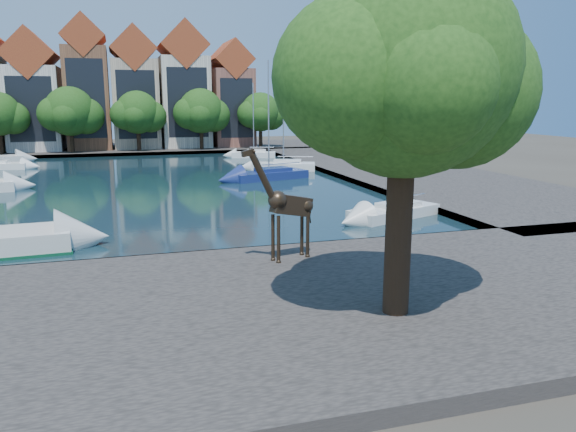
# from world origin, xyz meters

# --- Properties ---
(ground) EXTENTS (160.00, 160.00, 0.00)m
(ground) POSITION_xyz_m (0.00, 0.00, 0.00)
(ground) COLOR #38332B
(ground) RESTS_ON ground
(water_basin) EXTENTS (38.00, 50.00, 0.08)m
(water_basin) POSITION_xyz_m (0.00, 24.00, 0.04)
(water_basin) COLOR black
(water_basin) RESTS_ON ground
(near_quay) EXTENTS (50.00, 14.00, 0.50)m
(near_quay) POSITION_xyz_m (0.00, -7.00, 0.25)
(near_quay) COLOR #443F3B
(near_quay) RESTS_ON ground
(far_quay) EXTENTS (60.00, 16.00, 0.50)m
(far_quay) POSITION_xyz_m (0.00, 56.00, 0.25)
(far_quay) COLOR #443F3B
(far_quay) RESTS_ON ground
(right_quay) EXTENTS (14.00, 52.00, 0.50)m
(right_quay) POSITION_xyz_m (25.00, 24.00, 0.25)
(right_quay) COLOR #443F3B
(right_quay) RESTS_ON ground
(plane_tree) EXTENTS (8.32, 6.40, 10.62)m
(plane_tree) POSITION_xyz_m (7.62, -9.01, 7.67)
(plane_tree) COLOR #332114
(plane_tree) RESTS_ON near_quay
(townhouse_west_inner) EXTENTS (6.43, 9.18, 15.15)m
(townhouse_west_inner) POSITION_xyz_m (-10.50, 55.99, 7.35)
(townhouse_west_inner) COLOR silver
(townhouse_west_inner) RESTS_ON far_quay
(townhouse_center) EXTENTS (5.44, 9.18, 16.93)m
(townhouse_center) POSITION_xyz_m (-4.00, 55.99, 8.36)
(townhouse_center) COLOR brown
(townhouse_center) RESTS_ON far_quay
(townhouse_east_inner) EXTENTS (5.94, 9.18, 15.79)m
(townhouse_east_inner) POSITION_xyz_m (2.00, 55.99, 7.73)
(townhouse_east_inner) COLOR tan
(townhouse_east_inner) RESTS_ON far_quay
(townhouse_east_mid) EXTENTS (6.43, 9.18, 16.65)m
(townhouse_east_mid) POSITION_xyz_m (8.50, 55.99, 8.10)
(townhouse_east_mid) COLOR beige
(townhouse_east_mid) RESTS_ON far_quay
(townhouse_east_end) EXTENTS (5.44, 9.18, 14.43)m
(townhouse_east_end) POSITION_xyz_m (15.00, 55.99, 7.11)
(townhouse_east_end) COLOR brown
(townhouse_east_end) RESTS_ON far_quay
(far_tree_mid_west) EXTENTS (7.80, 6.00, 8.00)m
(far_tree_mid_west) POSITION_xyz_m (-5.89, 50.49, 5.29)
(far_tree_mid_west) COLOR #332114
(far_tree_mid_west) RESTS_ON far_quay
(far_tree_mid_east) EXTENTS (7.02, 5.40, 7.52)m
(far_tree_mid_east) POSITION_xyz_m (2.10, 50.49, 5.13)
(far_tree_mid_east) COLOR #332114
(far_tree_mid_east) RESTS_ON far_quay
(far_tree_east) EXTENTS (7.54, 5.80, 7.84)m
(far_tree_east) POSITION_xyz_m (10.11, 50.49, 5.24)
(far_tree_east) COLOR #332114
(far_tree_east) RESTS_ON far_quay
(far_tree_far_east) EXTENTS (6.76, 5.20, 7.36)m
(far_tree_far_east) POSITION_xyz_m (18.09, 50.49, 5.08)
(far_tree_far_east) COLOR #332114
(far_tree_far_east) RESTS_ON far_quay
(giraffe_statue) EXTENTS (3.19, 1.37, 4.66)m
(giraffe_statue) POSITION_xyz_m (5.89, -2.45, 2.79)
(giraffe_statue) COLOR #312418
(giraffe_statue) RESTS_ON near_quay
(sailboat_left_d) EXTENTS (5.52, 2.74, 8.19)m
(sailboat_left_d) POSITION_xyz_m (-12.00, 38.16, 0.56)
(sailboat_left_d) COLOR white
(sailboat_left_d) RESTS_ON water_basin
(sailboat_right_a) EXTENTS (6.33, 4.13, 8.71)m
(sailboat_right_a) POSITION_xyz_m (15.00, 5.65, 0.55)
(sailboat_right_a) COLOR silver
(sailboat_right_a) RESTS_ON water_basin
(sailboat_right_b) EXTENTS (7.24, 4.16, 10.13)m
(sailboat_right_b) POSITION_xyz_m (12.00, 23.44, 0.61)
(sailboat_right_b) COLOR navy
(sailboat_right_b) RESTS_ON water_basin
(sailboat_right_c) EXTENTS (6.53, 4.03, 8.97)m
(sailboat_right_c) POSITION_xyz_m (15.00, 29.15, 0.63)
(sailboat_right_c) COLOR white
(sailboat_right_c) RESTS_ON water_basin
(sailboat_right_d) EXTENTS (5.47, 3.22, 8.75)m
(sailboat_right_d) POSITION_xyz_m (15.00, 41.91, 0.60)
(sailboat_right_d) COLOR white
(sailboat_right_d) RESTS_ON water_basin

